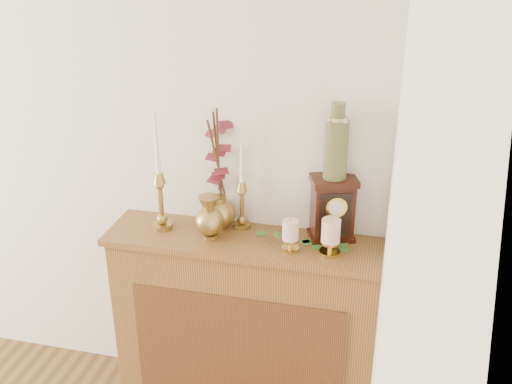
% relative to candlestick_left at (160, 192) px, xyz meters
% --- Properties ---
extents(console_shelf, '(1.24, 0.34, 0.93)m').
position_rel_candlestick_left_xyz_m(console_shelf, '(0.39, -0.01, -0.67)').
color(console_shelf, brown).
rests_on(console_shelf, ground).
extents(candlestick_left, '(0.09, 0.09, 0.55)m').
position_rel_candlestick_left_xyz_m(candlestick_left, '(0.00, 0.00, 0.00)').
color(candlestick_left, '#AB8944').
rests_on(candlestick_left, console_shelf).
extents(candlestick_center, '(0.08, 0.08, 0.46)m').
position_rel_candlestick_left_xyz_m(candlestick_center, '(0.35, 0.09, -0.03)').
color(candlestick_center, '#AB8944').
rests_on(candlestick_center, console_shelf).
extents(bud_vase, '(0.13, 0.13, 0.20)m').
position_rel_candlestick_left_xyz_m(bud_vase, '(0.24, -0.05, -0.08)').
color(bud_vase, '#AB8944').
rests_on(bud_vase, console_shelf).
extents(ginger_jar, '(0.24, 0.25, 0.58)m').
position_rel_candlestick_left_xyz_m(ginger_jar, '(0.24, 0.10, 0.08)').
color(ginger_jar, '#AB8944').
rests_on(ginger_jar, console_shelf).
extents(pillar_candle_left, '(0.08, 0.08, 0.15)m').
position_rel_candlestick_left_xyz_m(pillar_candle_left, '(0.60, -0.07, -0.10)').
color(pillar_candle_left, gold).
rests_on(pillar_candle_left, console_shelf).
extents(pillar_candle_right, '(0.09, 0.09, 0.17)m').
position_rel_candlestick_left_xyz_m(pillar_candle_right, '(0.76, -0.06, -0.09)').
color(pillar_candle_right, gold).
rests_on(pillar_candle_right, console_shelf).
extents(ivy_garland, '(0.34, 0.15, 0.07)m').
position_rel_candlestick_left_xyz_m(ivy_garland, '(0.67, -0.03, -0.17)').
color(ivy_garland, '#39742C').
rests_on(ivy_garland, console_shelf).
extents(mantel_clock, '(0.23, 0.19, 0.29)m').
position_rel_candlestick_left_xyz_m(mantel_clock, '(0.75, 0.08, -0.04)').
color(mantel_clock, black).
rests_on(mantel_clock, console_shelf).
extents(ceramic_vase, '(0.10, 0.10, 0.32)m').
position_rel_candlestick_left_xyz_m(ceramic_vase, '(0.75, 0.09, 0.25)').
color(ceramic_vase, '#183021').
rests_on(ceramic_vase, mantel_clock).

